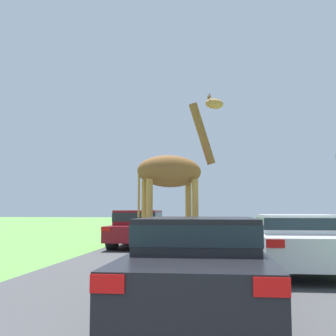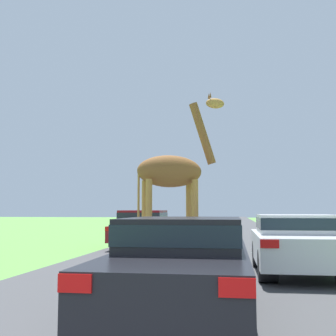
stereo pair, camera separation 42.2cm
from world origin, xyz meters
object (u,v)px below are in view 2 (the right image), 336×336
Objects in this scene: giraffe_near_road at (173,177)px; car_queue_right at (143,227)px; car_queue_left at (297,242)px; car_lead_maroon at (184,264)px.

giraffe_near_road reaches higher than car_queue_right.
car_queue_right is (-1.99, 5.39, -1.63)m from giraffe_near_road.
giraffe_near_road is 1.21× the size of car_queue_left.
car_queue_right is 1.10× the size of car_queue_left.
car_queue_left is (5.12, -6.71, -0.04)m from car_queue_right.
giraffe_near_road is 1.10× the size of car_queue_right.
car_lead_maroon is 1.03× the size of car_queue_right.
car_lead_maroon is (0.97, -5.76, -1.66)m from giraffe_near_road.
car_lead_maroon reaches higher than car_queue_left.
car_queue_right is at bearing 104.86° from car_lead_maroon.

